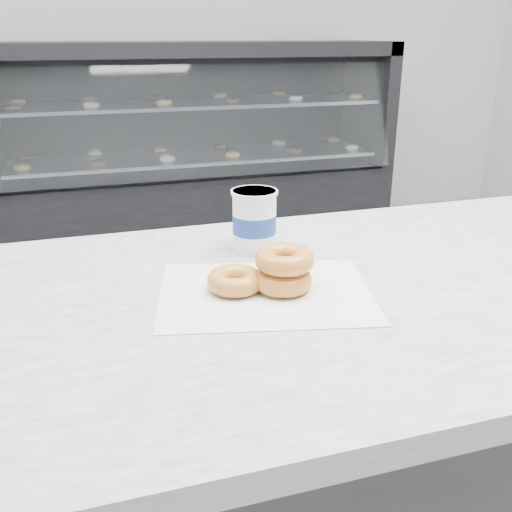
{
  "coord_description": "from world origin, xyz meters",
  "views": [
    {
      "loc": [
        -0.68,
        -1.4,
        1.29
      ],
      "look_at": [
        -0.42,
        -0.55,
        0.95
      ],
      "focal_mm": 40.0,
      "sensor_mm": 36.0,
      "label": 1
    }
  ],
  "objects_px": {
    "donut_stack": "(284,270)",
    "coffee_cup": "(254,220)",
    "counter": "(453,461)",
    "display_case": "(195,169)",
    "donut_single": "(235,281)"
  },
  "relations": [
    {
      "from": "donut_single",
      "to": "donut_stack",
      "type": "distance_m",
      "value": 0.08
    },
    {
      "from": "counter",
      "to": "display_case",
      "type": "height_order",
      "value": "display_case"
    },
    {
      "from": "counter",
      "to": "display_case",
      "type": "distance_m",
      "value": 2.72
    },
    {
      "from": "coffee_cup",
      "to": "donut_single",
      "type": "bearing_deg",
      "value": -121.18
    },
    {
      "from": "display_case",
      "to": "donut_single",
      "type": "bearing_deg",
      "value": -99.77
    },
    {
      "from": "counter",
      "to": "donut_stack",
      "type": "bearing_deg",
      "value": 179.09
    },
    {
      "from": "donut_stack",
      "to": "coffee_cup",
      "type": "bearing_deg",
      "value": 87.34
    },
    {
      "from": "donut_single",
      "to": "donut_stack",
      "type": "xyz_separation_m",
      "value": [
        0.08,
        -0.02,
        0.02
      ]
    },
    {
      "from": "donut_stack",
      "to": "counter",
      "type": "bearing_deg",
      "value": -0.91
    },
    {
      "from": "display_case",
      "to": "donut_stack",
      "type": "height_order",
      "value": "display_case"
    },
    {
      "from": "donut_single",
      "to": "coffee_cup",
      "type": "bearing_deg",
      "value": 63.63
    },
    {
      "from": "donut_single",
      "to": "coffee_cup",
      "type": "relative_size",
      "value": 0.78
    },
    {
      "from": "counter",
      "to": "donut_single",
      "type": "xyz_separation_m",
      "value": [
        -0.46,
        0.03,
        0.47
      ]
    },
    {
      "from": "counter",
      "to": "coffee_cup",
      "type": "height_order",
      "value": "coffee_cup"
    },
    {
      "from": "donut_single",
      "to": "counter",
      "type": "bearing_deg",
      "value": -3.17
    }
  ]
}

